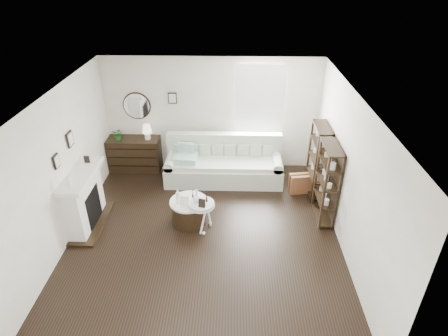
{
  "coord_description": "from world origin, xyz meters",
  "views": [
    {
      "loc": [
        0.52,
        -5.49,
        4.66
      ],
      "look_at": [
        0.34,
        0.8,
        1.02
      ],
      "focal_mm": 30.0,
      "sensor_mm": 36.0,
      "label": 1
    }
  ],
  "objects_px": {
    "dresser": "(135,154)",
    "drum_table": "(189,211)",
    "sofa": "(224,166)",
    "pedestal_table": "(201,205)"
  },
  "relations": [
    {
      "from": "sofa",
      "to": "pedestal_table",
      "type": "bearing_deg",
      "value": -101.04
    },
    {
      "from": "sofa",
      "to": "pedestal_table",
      "type": "relative_size",
      "value": 4.44
    },
    {
      "from": "dresser",
      "to": "pedestal_table",
      "type": "bearing_deg",
      "value": -51.33
    },
    {
      "from": "sofa",
      "to": "pedestal_table",
      "type": "distance_m",
      "value": 1.91
    },
    {
      "from": "sofa",
      "to": "pedestal_table",
      "type": "height_order",
      "value": "sofa"
    },
    {
      "from": "drum_table",
      "to": "dresser",
      "type": "bearing_deg",
      "value": 126.66
    },
    {
      "from": "drum_table",
      "to": "sofa",
      "type": "bearing_deg",
      "value": 69.46
    },
    {
      "from": "dresser",
      "to": "drum_table",
      "type": "xyz_separation_m",
      "value": [
        1.54,
        -2.07,
        -0.15
      ]
    },
    {
      "from": "sofa",
      "to": "drum_table",
      "type": "xyz_separation_m",
      "value": [
        -0.63,
        -1.68,
        -0.09
      ]
    },
    {
      "from": "pedestal_table",
      "to": "sofa",
      "type": "bearing_deg",
      "value": 78.96
    }
  ]
}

